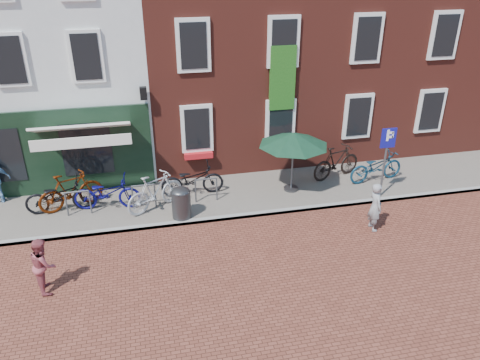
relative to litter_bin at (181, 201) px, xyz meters
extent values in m
plane|color=brown|center=(0.40, -0.35, -0.66)|extent=(80.00, 80.00, 0.00)
cube|color=slate|center=(1.40, 1.15, -0.61)|extent=(24.00, 3.00, 0.10)
cube|color=silver|center=(-4.60, 6.65, 3.84)|extent=(8.00, 8.00, 9.00)
cube|color=maroon|center=(2.40, 6.65, 4.34)|extent=(6.00, 8.00, 10.00)
cube|color=maroon|center=(8.40, 6.65, 4.34)|extent=(6.00, 8.00, 10.00)
cylinder|color=#363638|center=(0.00, 0.00, -0.12)|extent=(0.59, 0.59, 0.88)
ellipsoid|color=#363638|center=(0.00, 0.00, 0.39)|extent=(0.59, 0.59, 0.26)
cylinder|color=#4C4C4F|center=(6.63, -0.10, 0.57)|extent=(0.07, 0.07, 2.25)
cube|color=navy|center=(6.63, -0.12, 1.54)|extent=(0.50, 0.04, 0.65)
cylinder|color=#4C4C4F|center=(3.88, 1.01, -0.52)|extent=(0.50, 0.50, 0.08)
cylinder|color=#4C4C4F|center=(3.88, 1.01, 0.43)|extent=(0.06, 0.06, 1.97)
cone|color=#143924|center=(3.88, 1.01, 1.41)|extent=(2.35, 2.35, 0.45)
imported|color=gray|center=(5.52, -1.77, 0.10)|extent=(0.37, 0.56, 1.51)
imported|color=#A0454C|center=(-3.60, -2.55, 0.06)|extent=(0.69, 0.80, 1.44)
imported|color=black|center=(-3.66, 1.18, -0.01)|extent=(2.12, 0.81, 1.10)
imported|color=#4D1A04|center=(-3.34, 1.34, 0.05)|extent=(2.10, 1.29, 1.22)
imported|color=#0B0958|center=(-2.22, 1.07, -0.01)|extent=(2.17, 0.99, 1.10)
imported|color=#ABACAE|center=(-0.74, 0.70, 0.05)|extent=(2.04, 1.52, 1.22)
imported|color=black|center=(0.53, 1.42, -0.01)|extent=(2.10, 0.74, 1.10)
imported|color=black|center=(5.75, 1.58, 0.05)|extent=(2.11, 1.15, 1.22)
imported|color=#0F334A|center=(7.02, 1.03, -0.01)|extent=(2.18, 1.02, 1.10)
camera|label=1|loc=(-0.96, -12.51, 6.88)|focal=34.83mm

